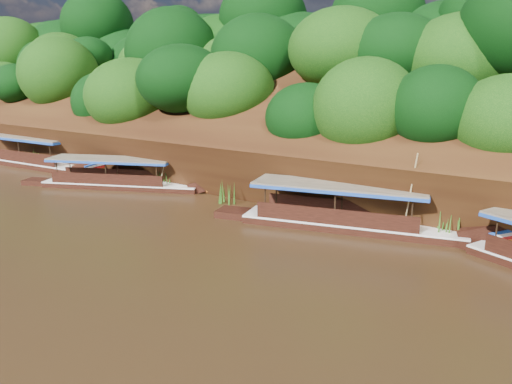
# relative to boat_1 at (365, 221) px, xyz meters

# --- Properties ---
(ground) EXTENTS (160.00, 160.00, 0.00)m
(ground) POSITION_rel_boat_1_xyz_m (-3.24, -8.49, -0.56)
(ground) COLOR black
(ground) RESTS_ON ground
(riverbank) EXTENTS (120.00, 30.06, 19.40)m
(riverbank) POSITION_rel_boat_1_xyz_m (-3.25, 14.23, 1.33)
(riverbank) COLOR black
(riverbank) RESTS_ON ground
(boat_1) EXTENTS (14.43, 5.42, 5.09)m
(boat_1) POSITION_rel_boat_1_xyz_m (0.00, 0.00, 0.00)
(boat_1) COLOR black
(boat_1) RESTS_ON ground
(boat_2) EXTENTS (13.60, 7.35, 4.83)m
(boat_2) POSITION_rel_boat_1_xyz_m (-18.17, -0.43, -0.06)
(boat_2) COLOR black
(boat_2) RESTS_ON ground
(boat_3) EXTENTS (15.33, 3.48, 3.23)m
(boat_3) POSITION_rel_boat_1_xyz_m (-30.63, 0.51, 0.05)
(boat_3) COLOR black
(boat_3) RESTS_ON ground
(reeds) EXTENTS (51.76, 2.71, 2.05)m
(reeds) POSITION_rel_boat_1_xyz_m (-5.48, 1.01, 0.33)
(reeds) COLOR #2A5A16
(reeds) RESTS_ON ground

